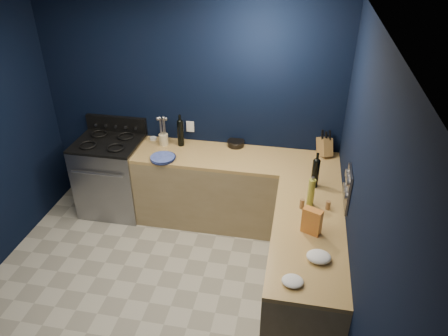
% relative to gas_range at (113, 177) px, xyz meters
% --- Properties ---
extents(floor, '(3.50, 3.50, 0.02)m').
position_rel_gas_range_xyz_m(floor, '(0.93, -1.42, -0.47)').
color(floor, '#ACA797').
rests_on(floor, ground).
extents(ceiling, '(3.50, 3.50, 0.02)m').
position_rel_gas_range_xyz_m(ceiling, '(0.93, -1.42, 2.15)').
color(ceiling, silver).
rests_on(ceiling, ground).
extents(wall_back, '(3.50, 0.02, 2.60)m').
position_rel_gas_range_xyz_m(wall_back, '(0.93, 0.34, 0.84)').
color(wall_back, black).
rests_on(wall_back, ground).
extents(wall_right, '(0.02, 3.50, 2.60)m').
position_rel_gas_range_xyz_m(wall_right, '(2.69, -1.42, 0.84)').
color(wall_right, black).
rests_on(wall_right, ground).
extents(cab_back, '(2.30, 0.63, 0.86)m').
position_rel_gas_range_xyz_m(cab_back, '(1.53, 0.02, -0.03)').
color(cab_back, '#947F5A').
rests_on(cab_back, floor).
extents(top_back, '(2.30, 0.63, 0.04)m').
position_rel_gas_range_xyz_m(top_back, '(1.53, 0.02, 0.42)').
color(top_back, olive).
rests_on(top_back, cab_back).
extents(cab_right, '(0.63, 1.67, 0.86)m').
position_rel_gas_range_xyz_m(cab_right, '(2.37, -1.13, -0.03)').
color(cab_right, '#947F5A').
rests_on(cab_right, floor).
extents(top_right, '(0.63, 1.67, 0.04)m').
position_rel_gas_range_xyz_m(top_right, '(2.37, -1.13, 0.42)').
color(top_right, olive).
rests_on(top_right, cab_right).
extents(gas_range, '(0.76, 0.66, 0.92)m').
position_rel_gas_range_xyz_m(gas_range, '(0.00, 0.00, 0.00)').
color(gas_range, gray).
rests_on(gas_range, floor).
extents(oven_door, '(0.59, 0.02, 0.42)m').
position_rel_gas_range_xyz_m(oven_door, '(0.00, -0.32, -0.01)').
color(oven_door, black).
rests_on(oven_door, gas_range).
extents(cooktop, '(0.76, 0.66, 0.03)m').
position_rel_gas_range_xyz_m(cooktop, '(0.00, 0.00, 0.48)').
color(cooktop, black).
rests_on(cooktop, gas_range).
extents(backguard, '(0.76, 0.06, 0.20)m').
position_rel_gas_range_xyz_m(backguard, '(0.00, 0.30, 0.58)').
color(backguard, black).
rests_on(backguard, gas_range).
extents(spice_panel, '(0.02, 0.28, 0.38)m').
position_rel_gas_range_xyz_m(spice_panel, '(2.67, -0.87, 0.72)').
color(spice_panel, gray).
rests_on(spice_panel, wall_right).
extents(wall_outlet, '(0.09, 0.02, 0.13)m').
position_rel_gas_range_xyz_m(wall_outlet, '(0.93, 0.32, 0.62)').
color(wall_outlet, white).
rests_on(wall_outlet, wall_back).
extents(plate_stack, '(0.30, 0.30, 0.03)m').
position_rel_gas_range_xyz_m(plate_stack, '(0.74, -0.20, 0.46)').
color(plate_stack, '#323D90').
rests_on(plate_stack, top_back).
extents(ramekin, '(0.09, 0.09, 0.03)m').
position_rel_gas_range_xyz_m(ramekin, '(0.48, 0.24, 0.46)').
color(ramekin, white).
rests_on(ramekin, top_back).
extents(utensil_crock, '(0.14, 0.14, 0.14)m').
position_rel_gas_range_xyz_m(utensil_crock, '(0.65, 0.14, 0.51)').
color(utensil_crock, beige).
rests_on(utensil_crock, top_back).
extents(wine_bottle_back, '(0.08, 0.08, 0.31)m').
position_rel_gas_range_xyz_m(wine_bottle_back, '(0.85, 0.17, 0.59)').
color(wine_bottle_back, black).
rests_on(wine_bottle_back, top_back).
extents(lemon_basket, '(0.21, 0.21, 0.07)m').
position_rel_gas_range_xyz_m(lemon_basket, '(1.49, 0.27, 0.48)').
color(lemon_basket, black).
rests_on(lemon_basket, top_back).
extents(knife_block, '(0.21, 0.27, 0.25)m').
position_rel_gas_range_xyz_m(knife_block, '(2.50, 0.25, 0.54)').
color(knife_block, olive).
rests_on(knife_block, top_back).
extents(wine_bottle_right, '(0.09, 0.09, 0.30)m').
position_rel_gas_range_xyz_m(wine_bottle_right, '(2.40, -0.44, 0.59)').
color(wine_bottle_right, black).
rests_on(wine_bottle_right, top_right).
extents(oil_bottle, '(0.08, 0.08, 0.28)m').
position_rel_gas_range_xyz_m(oil_bottle, '(2.36, -0.77, 0.58)').
color(oil_bottle, '#9C9C31').
rests_on(oil_bottle, top_right).
extents(spice_jar_near, '(0.05, 0.05, 0.09)m').
position_rel_gas_range_xyz_m(spice_jar_near, '(2.29, -0.83, 0.49)').
color(spice_jar_near, olive).
rests_on(spice_jar_near, top_right).
extents(spice_jar_far, '(0.05, 0.05, 0.09)m').
position_rel_gas_range_xyz_m(spice_jar_far, '(2.53, -0.80, 0.48)').
color(spice_jar_far, olive).
rests_on(spice_jar_far, top_right).
extents(crouton_bag, '(0.18, 0.13, 0.24)m').
position_rel_gas_range_xyz_m(crouton_bag, '(2.38, -1.17, 0.56)').
color(crouton_bag, '#C4273E').
rests_on(crouton_bag, top_right).
extents(towel_front, '(0.21, 0.18, 0.07)m').
position_rel_gas_range_xyz_m(towel_front, '(2.44, -1.50, 0.47)').
color(towel_front, white).
rests_on(towel_front, top_right).
extents(towel_end, '(0.20, 0.19, 0.05)m').
position_rel_gas_range_xyz_m(towel_end, '(2.26, -1.79, 0.46)').
color(towel_end, white).
rests_on(towel_end, top_right).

